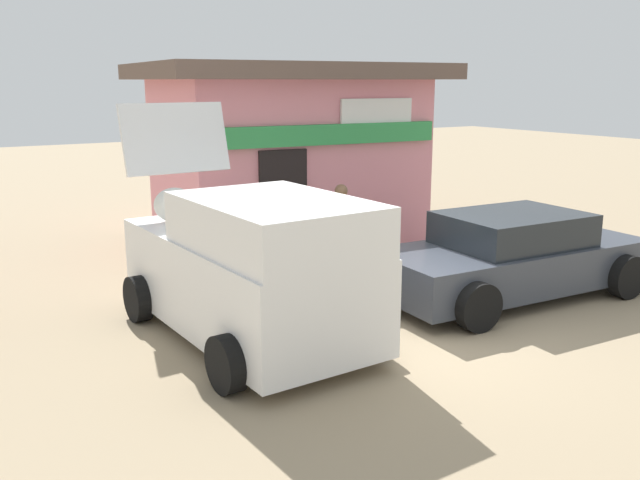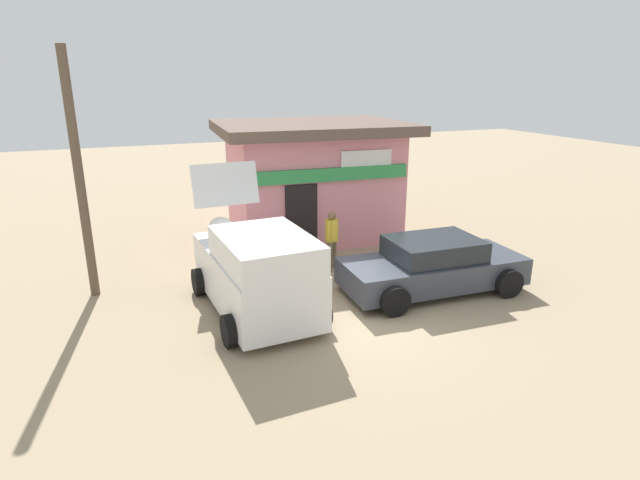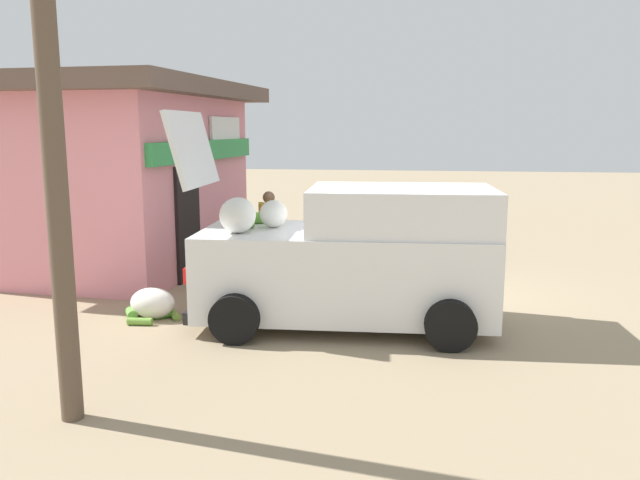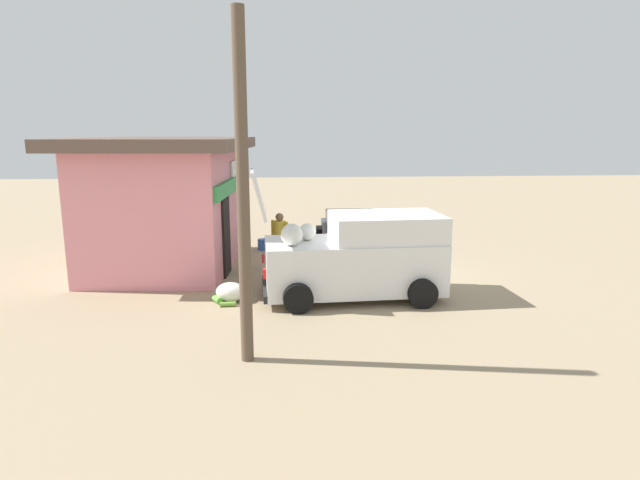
% 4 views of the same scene
% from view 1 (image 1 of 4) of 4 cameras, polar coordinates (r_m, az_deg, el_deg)
% --- Properties ---
extents(ground_plane, '(60.00, 60.00, 0.00)m').
position_cam_1_polar(ground_plane, '(9.18, 6.46, -7.10)').
color(ground_plane, '#9E896B').
extents(storefront_bar, '(5.86, 4.64, 3.49)m').
position_cam_1_polar(storefront_bar, '(13.88, -2.84, 7.49)').
color(storefront_bar, pink).
rests_on(storefront_bar, ground_plane).
extents(delivery_van, '(2.25, 4.22, 2.86)m').
position_cam_1_polar(delivery_van, '(8.44, -5.83, -2.25)').
color(delivery_van, white).
rests_on(delivery_van, ground_plane).
extents(parked_sedan, '(4.31, 2.22, 1.27)m').
position_cam_1_polar(parked_sedan, '(10.58, 15.62, -1.36)').
color(parked_sedan, '#383D47').
rests_on(parked_sedan, ground_plane).
extents(vendor_standing, '(0.48, 0.48, 1.55)m').
position_cam_1_polar(vendor_standing, '(11.10, 1.76, 1.31)').
color(vendor_standing, '#726047').
rests_on(vendor_standing, ground_plane).
extents(customer_bending, '(0.71, 0.75, 1.24)m').
position_cam_1_polar(customer_bending, '(10.51, -3.58, -0.04)').
color(customer_bending, '#726047').
rests_on(customer_bending, ground_plane).
extents(unloaded_banana_pile, '(0.74, 0.87, 0.43)m').
position_cam_1_polar(unloaded_banana_pile, '(11.13, -12.76, -2.66)').
color(unloaded_banana_pile, silver).
rests_on(unloaded_banana_pile, ground_plane).
extents(paint_bucket, '(0.30, 0.30, 0.35)m').
position_cam_1_polar(paint_bucket, '(13.19, 9.72, -0.18)').
color(paint_bucket, blue).
rests_on(paint_bucket, ground_plane).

